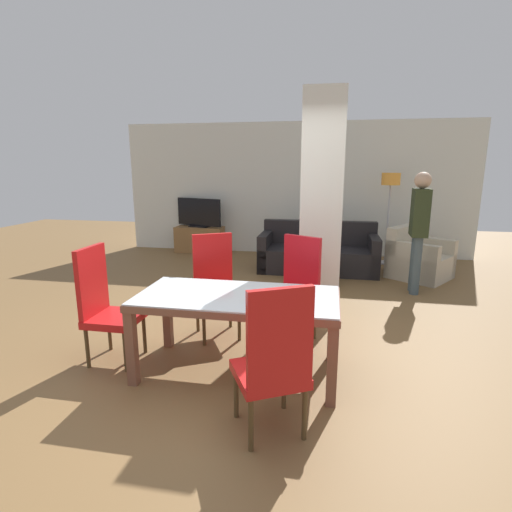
{
  "coord_description": "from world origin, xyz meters",
  "views": [
    {
      "loc": [
        0.77,
        -3.24,
        1.84
      ],
      "look_at": [
        0.0,
        0.88,
        0.88
      ],
      "focal_mm": 28.0,
      "sensor_mm": 36.0,
      "label": 1
    }
  ],
  "objects_px": {
    "dining_chair_far_left": "(215,283)",
    "tv_stand": "(200,239)",
    "sofa": "(318,254)",
    "coffee_table": "(313,271)",
    "dining_table": "(238,310)",
    "dining_chair_near_right": "(274,360)",
    "floor_lamp": "(390,188)",
    "dining_chair_head_left": "(105,303)",
    "armchair": "(418,260)",
    "dining_chair_far_right": "(296,287)",
    "bottle": "(323,251)",
    "tv_screen": "(199,213)",
    "standing_person": "(419,224)"
  },
  "relations": [
    {
      "from": "sofa",
      "to": "tv_stand",
      "type": "xyz_separation_m",
      "value": [
        -2.57,
        1.08,
        -0.01
      ]
    },
    {
      "from": "armchair",
      "to": "standing_person",
      "type": "bearing_deg",
      "value": 21.02
    },
    {
      "from": "tv_stand",
      "to": "dining_chair_head_left",
      "type": "bearing_deg",
      "value": -81.84
    },
    {
      "from": "bottle",
      "to": "floor_lamp",
      "type": "xyz_separation_m",
      "value": [
        1.15,
        1.77,
        0.87
      ]
    },
    {
      "from": "dining_chair_far_left",
      "to": "standing_person",
      "type": "bearing_deg",
      "value": -170.53
    },
    {
      "from": "dining_chair_far_right",
      "to": "dining_chair_far_left",
      "type": "distance_m",
      "value": 0.88
    },
    {
      "from": "bottle",
      "to": "tv_screen",
      "type": "height_order",
      "value": "tv_screen"
    },
    {
      "from": "dining_chair_head_left",
      "to": "tv_screen",
      "type": "relative_size",
      "value": 1.06
    },
    {
      "from": "armchair",
      "to": "tv_stand",
      "type": "distance_m",
      "value": 4.4
    },
    {
      "from": "dining_chair_far_right",
      "to": "standing_person",
      "type": "bearing_deg",
      "value": -102.13
    },
    {
      "from": "tv_screen",
      "to": "standing_person",
      "type": "distance_m",
      "value": 4.54
    },
    {
      "from": "dining_table",
      "to": "coffee_table",
      "type": "xyz_separation_m",
      "value": [
        0.54,
        2.82,
        -0.35
      ]
    },
    {
      "from": "dining_chair_head_left",
      "to": "dining_chair_near_right",
      "type": "bearing_deg",
      "value": 64.44
    },
    {
      "from": "coffee_table",
      "to": "tv_stand",
      "type": "height_order",
      "value": "tv_stand"
    },
    {
      "from": "standing_person",
      "to": "dining_chair_head_left",
      "type": "bearing_deg",
      "value": 132.77
    },
    {
      "from": "dining_chair_far_right",
      "to": "dining_chair_far_left",
      "type": "bearing_deg",
      "value": 30.01
    },
    {
      "from": "armchair",
      "to": "floor_lamp",
      "type": "height_order",
      "value": "floor_lamp"
    },
    {
      "from": "tv_stand",
      "to": "dining_chair_far_left",
      "type": "bearing_deg",
      "value": -69.19
    },
    {
      "from": "dining_chair_far_right",
      "to": "sofa",
      "type": "bearing_deg",
      "value": -65.22
    },
    {
      "from": "bottle",
      "to": "sofa",
      "type": "bearing_deg",
      "value": 95.93
    },
    {
      "from": "dining_chair_near_right",
      "to": "dining_chair_far_right",
      "type": "bearing_deg",
      "value": 61.95
    },
    {
      "from": "dining_chair_near_right",
      "to": "bottle",
      "type": "relative_size",
      "value": 3.82
    },
    {
      "from": "dining_table",
      "to": "dining_chair_head_left",
      "type": "height_order",
      "value": "dining_chair_head_left"
    },
    {
      "from": "dining_chair_far_right",
      "to": "armchair",
      "type": "distance_m",
      "value": 3.31
    },
    {
      "from": "bottle",
      "to": "tv_stand",
      "type": "height_order",
      "value": "bottle"
    },
    {
      "from": "sofa",
      "to": "tv_screen",
      "type": "bearing_deg",
      "value": -22.81
    },
    {
      "from": "dining_table",
      "to": "dining_chair_near_right",
      "type": "height_order",
      "value": "dining_chair_near_right"
    },
    {
      "from": "bottle",
      "to": "dining_table",
      "type": "bearing_deg",
      "value": -103.95
    },
    {
      "from": "dining_table",
      "to": "dining_chair_far_right",
      "type": "xyz_separation_m",
      "value": [
        0.44,
        0.84,
        -0.02
      ]
    },
    {
      "from": "dining_chair_far_left",
      "to": "standing_person",
      "type": "relative_size",
      "value": 0.63
    },
    {
      "from": "dining_chair_far_right",
      "to": "standing_person",
      "type": "relative_size",
      "value": 0.63
    },
    {
      "from": "dining_chair_head_left",
      "to": "dining_chair_far_left",
      "type": "height_order",
      "value": "same"
    },
    {
      "from": "tv_stand",
      "to": "coffee_table",
      "type": "bearing_deg",
      "value": -38.94
    },
    {
      "from": "coffee_table",
      "to": "floor_lamp",
      "type": "bearing_deg",
      "value": 53.02
    },
    {
      "from": "tv_stand",
      "to": "dining_table",
      "type": "bearing_deg",
      "value": -67.81
    },
    {
      "from": "dining_chair_head_left",
      "to": "dining_chair_far_left",
      "type": "distance_m",
      "value": 1.17
    },
    {
      "from": "dining_chair_head_left",
      "to": "armchair",
      "type": "relative_size",
      "value": 0.94
    },
    {
      "from": "dining_chair_head_left",
      "to": "tv_screen",
      "type": "height_order",
      "value": "tv_screen"
    },
    {
      "from": "dining_chair_far_left",
      "to": "bottle",
      "type": "distance_m",
      "value": 2.27
    },
    {
      "from": "bottle",
      "to": "tv_stand",
      "type": "bearing_deg",
      "value": 141.97
    },
    {
      "from": "floor_lamp",
      "to": "dining_chair_far_left",
      "type": "bearing_deg",
      "value": -121.36
    },
    {
      "from": "dining_chair_far_right",
      "to": "tv_screen",
      "type": "height_order",
      "value": "tv_screen"
    },
    {
      "from": "dining_table",
      "to": "armchair",
      "type": "bearing_deg",
      "value": 58.21
    },
    {
      "from": "sofa",
      "to": "coffee_table",
      "type": "distance_m",
      "value": 0.96
    },
    {
      "from": "dining_chair_far_left",
      "to": "floor_lamp",
      "type": "height_order",
      "value": "floor_lamp"
    },
    {
      "from": "dining_chair_far_left",
      "to": "dining_chair_near_right",
      "type": "distance_m",
      "value": 1.85
    },
    {
      "from": "dining_table",
      "to": "armchair",
      "type": "height_order",
      "value": "armchair"
    },
    {
      "from": "dining_chair_far_left",
      "to": "bottle",
      "type": "height_order",
      "value": "dining_chair_far_left"
    },
    {
      "from": "sofa",
      "to": "dining_chair_far_left",
      "type": "bearing_deg",
      "value": 71.0
    },
    {
      "from": "dining_chair_far_left",
      "to": "tv_stand",
      "type": "xyz_separation_m",
      "value": [
        -1.54,
        4.06,
        -0.3
      ]
    }
  ]
}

